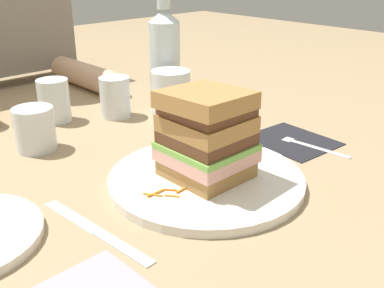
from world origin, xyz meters
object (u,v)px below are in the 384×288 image
(empty_tumbler_0, at_px, (35,129))
(sandwich, at_px, (207,135))
(knife, at_px, (98,232))
(empty_tumbler_1, at_px, (115,97))
(water_bottle, at_px, (165,59))
(fork, at_px, (303,142))
(main_plate, at_px, (206,179))
(empty_tumbler_2, at_px, (54,100))
(napkin_dark, at_px, (292,140))
(juice_glass, at_px, (171,100))

(empty_tumbler_0, bearing_deg, sandwich, -67.48)
(knife, xyz_separation_m, empty_tumbler_1, (0.26, 0.34, 0.04))
(water_bottle, bearing_deg, fork, -81.39)
(main_plate, relative_size, empty_tumbler_0, 3.82)
(sandwich, bearing_deg, water_bottle, 58.93)
(main_plate, height_order, empty_tumbler_2, empty_tumbler_2)
(sandwich, height_order, empty_tumbler_2, sandwich)
(napkin_dark, distance_m, empty_tumbler_0, 0.45)
(main_plate, height_order, empty_tumbler_0, empty_tumbler_0)
(main_plate, relative_size, fork, 1.71)
(main_plate, xyz_separation_m, empty_tumbler_0, (-0.12, 0.29, 0.03))
(fork, xyz_separation_m, empty_tumbler_0, (-0.35, 0.30, 0.03))
(main_plate, relative_size, sandwich, 2.17)
(main_plate, distance_m, juice_glass, 0.27)
(sandwich, height_order, juice_glass, sandwich)
(empty_tumbler_0, bearing_deg, napkin_dark, -39.18)
(juice_glass, bearing_deg, napkin_dark, -67.73)
(knife, bearing_deg, fork, -2.25)
(empty_tumbler_1, relative_size, empty_tumbler_2, 0.97)
(sandwich, bearing_deg, empty_tumbler_0, 112.52)
(sandwich, distance_m, napkin_dark, 0.24)
(empty_tumbler_0, bearing_deg, main_plate, -67.26)
(fork, bearing_deg, napkin_dark, 94.07)
(empty_tumbler_2, bearing_deg, water_bottle, -25.40)
(sandwich, bearing_deg, empty_tumbler_1, 77.10)
(empty_tumbler_0, bearing_deg, knife, -102.52)
(juice_glass, bearing_deg, water_bottle, 56.96)
(knife, xyz_separation_m, juice_glass, (0.32, 0.23, 0.04))
(juice_glass, height_order, empty_tumbler_2, juice_glass)
(juice_glass, height_order, empty_tumbler_0, juice_glass)
(empty_tumbler_1, distance_m, empty_tumbler_2, 0.12)
(juice_glass, height_order, water_bottle, water_bottle)
(napkin_dark, height_order, knife, same)
(main_plate, xyz_separation_m, empty_tumbler_1, (0.08, 0.34, 0.03))
(sandwich, distance_m, empty_tumbler_0, 0.32)
(empty_tumbler_1, bearing_deg, juice_glass, -61.63)
(empty_tumbler_0, bearing_deg, water_bottle, 1.95)
(empty_tumbler_1, bearing_deg, knife, -127.83)
(empty_tumbler_2, bearing_deg, juice_glass, -46.12)
(sandwich, xyz_separation_m, napkin_dark, (0.23, 0.01, -0.08))
(water_bottle, bearing_deg, empty_tumbler_1, 159.91)
(sandwich, height_order, napkin_dark, sandwich)
(knife, height_order, empty_tumbler_2, empty_tumbler_2)
(empty_tumbler_2, bearing_deg, main_plate, -86.10)
(juice_glass, bearing_deg, empty_tumbler_2, 133.88)
(main_plate, xyz_separation_m, empty_tumbler_2, (-0.03, 0.40, 0.04))
(empty_tumbler_0, relative_size, empty_tumbler_2, 0.88)
(juice_glass, bearing_deg, main_plate, -120.32)
(napkin_dark, xyz_separation_m, empty_tumbler_0, (-0.35, 0.28, 0.04))
(empty_tumbler_1, bearing_deg, empty_tumbler_0, -166.32)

